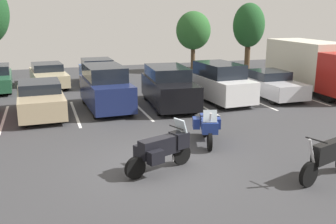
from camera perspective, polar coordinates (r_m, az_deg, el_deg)
ground at (r=11.54m, az=-1.39°, el=-8.00°), size 44.00×44.00×0.10m
motorcycle_touring at (r=10.90m, az=-0.90°, el=-5.41°), size 2.15×1.17×1.41m
motorcycle_second at (r=13.15m, az=5.87°, el=-2.06°), size 1.14×2.08×1.34m
motorcycle_third at (r=11.23m, az=22.48°, el=-6.18°), size 2.25×0.93×1.31m
parking_stripes at (r=17.69m, az=-13.52°, el=-0.18°), size 23.73×4.77×0.01m
car_tan at (r=17.65m, az=-18.28°, el=1.82°), size 2.00×4.41×1.46m
car_navy at (r=18.02m, az=-9.18°, el=3.50°), size 1.96×4.33×2.00m
car_black at (r=18.44m, az=0.10°, el=3.71°), size 2.22×4.81×1.85m
car_white at (r=19.58m, az=7.62°, el=4.30°), size 2.04×4.43×1.92m
car_silver at (r=21.09m, az=14.88°, el=3.93°), size 1.83×4.30×1.39m
car_far_champagne at (r=24.67m, az=-17.23°, el=5.21°), size 2.28×4.80×1.34m
car_far_blue at (r=24.58m, az=-10.29°, el=5.81°), size 1.95×4.22×1.54m
box_truck at (r=23.21m, az=20.84°, el=6.46°), size 2.48×6.98×2.78m
tree_far_left at (r=29.40m, az=3.75°, el=11.87°), size 2.57×2.57×4.45m
tree_center_left at (r=31.28m, az=11.82°, el=12.35°), size 2.44×2.44×5.07m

